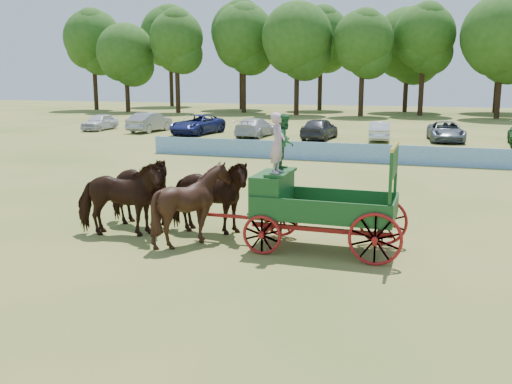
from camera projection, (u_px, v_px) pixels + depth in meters
The scene contains 9 objects.
ground at pixel (312, 264), 14.64m from camera, with size 160.00×160.00×0.00m, color #9E8547.
horse_lead_left at pixel (119, 199), 16.98m from camera, with size 1.25×2.74×2.31m, color #32160E.
horse_lead_right at pixel (138, 192), 18.00m from camera, with size 1.25×2.74×2.31m, color #32160E.
horse_wheel_left at pixel (193, 204), 16.25m from camera, with size 1.87×2.10×2.32m, color #32160E.
horse_wheel_right at pixel (208, 197), 17.27m from camera, with size 1.25×2.74×2.31m, color #32160E.
farm_dray at pixel (298, 190), 15.78m from camera, with size 6.00×2.00×3.79m.
sponsor_banner at pixel (366, 153), 31.60m from camera, with size 26.00×0.08×1.05m, color #2171B6.
parked_cars at pixel (295, 127), 44.57m from camera, with size 36.67×6.86×1.64m.
treeline at pixel (393, 37), 70.09m from camera, with size 91.71×24.38×15.44m.
Camera 1 is at (2.98, -13.72, 4.76)m, focal length 40.00 mm.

